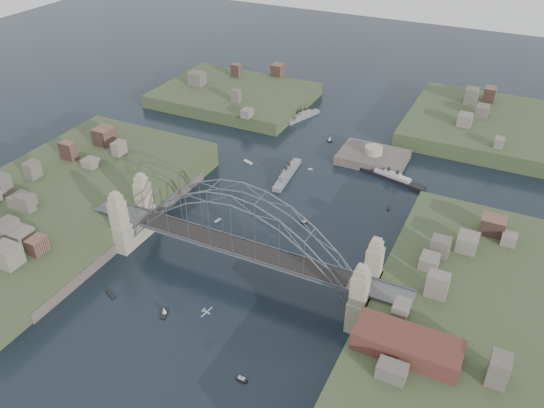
{
  "coord_description": "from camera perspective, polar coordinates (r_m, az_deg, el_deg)",
  "views": [
    {
      "loc": [
        52.34,
        -88.68,
        87.95
      ],
      "look_at": [
        0.0,
        18.0,
        10.0
      ],
      "focal_mm": 35.92,
      "sensor_mm": 36.0,
      "label": 1
    }
  ],
  "objects": [
    {
      "name": "headland_nw",
      "position": [
        230.02,
        -3.92,
        10.84
      ],
      "size": [
        60.0,
        45.0,
        9.0
      ],
      "primitive_type": "cube",
      "color": "#374526",
      "rests_on": "ground"
    },
    {
      "name": "ground",
      "position": [
        135.42,
        -3.38,
        -7.31
      ],
      "size": [
        500.0,
        500.0,
        0.0
      ],
      "primitive_type": "plane",
      "color": "black",
      "rests_on": "ground"
    },
    {
      "name": "small_boat_b",
      "position": [
        152.39,
        3.37,
        -1.92
      ],
      "size": [
        1.86,
        1.26,
        1.43
      ],
      "color": "beige",
      "rests_on": "ground"
    },
    {
      "name": "fort_island",
      "position": [
        186.02,
        10.46,
        4.33
      ],
      "size": [
        22.0,
        16.0,
        9.4
      ],
      "color": "#4D443D",
      "rests_on": "ground"
    },
    {
      "name": "aeroplane",
      "position": [
        119.14,
        -6.94,
        -11.14
      ],
      "size": [
        1.92,
        3.51,
        0.51
      ],
      "color": "#AEB1B6"
    },
    {
      "name": "wharf_shed",
      "position": [
        108.27,
        14.0,
        -14.11
      ],
      "size": [
        20.0,
        8.0,
        4.0
      ],
      "primitive_type": "cube",
      "color": "#592D26",
      "rests_on": "shore_east"
    },
    {
      "name": "small_boat_d",
      "position": [
        161.82,
        12.1,
        -0.43
      ],
      "size": [
        1.04,
        2.14,
        0.45
      ],
      "color": "beige",
      "rests_on": "ground"
    },
    {
      "name": "ocean_liner",
      "position": [
        175.85,
        12.48,
        2.71
      ],
      "size": [
        22.06,
        8.0,
        5.39
      ],
      "color": "black",
      "rests_on": "ground"
    },
    {
      "name": "small_boat_e",
      "position": [
        182.14,
        -2.54,
        4.41
      ],
      "size": [
        3.77,
        2.44,
        0.45
      ],
      "color": "beige",
      "rests_on": "ground"
    },
    {
      "name": "headland_ne",
      "position": [
        216.99,
        23.35,
        6.75
      ],
      "size": [
        70.0,
        55.0,
        9.5
      ],
      "primitive_type": "cube",
      "color": "#374526",
      "rests_on": "ground"
    },
    {
      "name": "naval_cruiser_near",
      "position": [
        173.59,
        1.62,
        3.17
      ],
      "size": [
        4.62,
        20.58,
        6.12
      ],
      "color": "gray",
      "rests_on": "ground"
    },
    {
      "name": "small_boat_j",
      "position": [
        134.9,
        -16.53,
        -9.05
      ],
      "size": [
        3.55,
        2.44,
        0.45
      ],
      "color": "beige",
      "rests_on": "ground"
    },
    {
      "name": "bridge",
      "position": [
        127.76,
        -3.56,
        -3.11
      ],
      "size": [
        84.0,
        13.8,
        24.6
      ],
      "color": "#545457",
      "rests_on": "ground"
    },
    {
      "name": "small_boat_f",
      "position": [
        178.2,
        4.03,
        3.66
      ],
      "size": [
        1.53,
        0.62,
        0.45
      ],
      "color": "beige",
      "rests_on": "ground"
    },
    {
      "name": "small_boat_g",
      "position": [
        112.72,
        -3.2,
        -17.86
      ],
      "size": [
        2.45,
        0.87,
        1.43
      ],
      "color": "beige",
      "rests_on": "ground"
    },
    {
      "name": "naval_cruiser_far",
      "position": [
        213.65,
        3.25,
        9.16
      ],
      "size": [
        7.87,
        16.62,
        5.68
      ],
      "color": "gray",
      "rests_on": "ground"
    },
    {
      "name": "shore_east",
      "position": [
        123.62,
        21.26,
        -13.77
      ],
      "size": [
        50.5,
        90.0,
        12.0
      ],
      "color": "#374526",
      "rests_on": "ground"
    },
    {
      "name": "small_boat_c",
      "position": [
        126.77,
        -11.23,
        -11.05
      ],
      "size": [
        2.1,
        3.5,
        2.38
      ],
      "color": "beige",
      "rests_on": "ground"
    },
    {
      "name": "small_boat_i",
      "position": [
        138.43,
        12.24,
        -7.02
      ],
      "size": [
        1.19,
        2.47,
        0.45
      ],
      "color": "beige",
      "rests_on": "ground"
    },
    {
      "name": "small_boat_h",
      "position": [
        196.42,
        6.07,
        6.79
      ],
      "size": [
        1.87,
        1.18,
        2.38
      ],
      "color": "beige",
      "rests_on": "ground"
    },
    {
      "name": "shore_west",
      "position": [
        165.17,
        -21.07,
        -0.6
      ],
      "size": [
        50.5,
        90.0,
        12.0
      ],
      "color": "#374526",
      "rests_on": "ground"
    },
    {
      "name": "small_boat_a",
      "position": [
        153.71,
        -5.7,
        -1.76
      ],
      "size": [
        1.26,
        2.41,
        0.45
      ],
      "color": "beige",
      "rests_on": "ground"
    }
  ]
}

